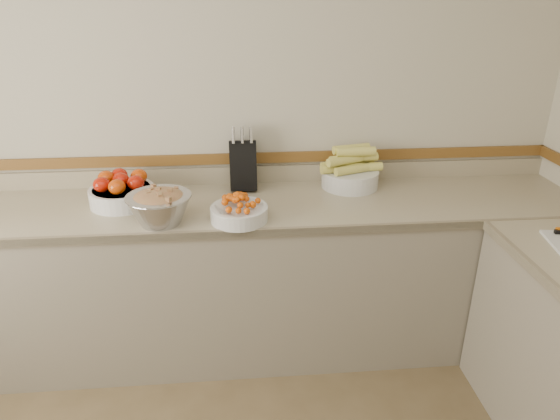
{
  "coord_description": "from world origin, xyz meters",
  "views": [
    {
      "loc": [
        0.16,
        -0.75,
        1.93
      ],
      "look_at": [
        0.35,
        1.35,
        1.0
      ],
      "focal_mm": 32.0,
      "sensor_mm": 36.0,
      "label": 1
    }
  ],
  "objects": [
    {
      "name": "back_wall",
      "position": [
        0.0,
        2.0,
        1.3
      ],
      "size": [
        4.0,
        0.0,
        4.0
      ],
      "primitive_type": "plane",
      "rotation": [
        1.57,
        0.0,
        0.0
      ],
      "color": "#B7AF97",
      "rests_on": "ground_plane"
    },
    {
      "name": "counter_back",
      "position": [
        0.0,
        1.68,
        0.45
      ],
      "size": [
        4.0,
        0.65,
        1.08
      ],
      "color": "gray",
      "rests_on": "ground_plane"
    },
    {
      "name": "knife_block",
      "position": [
        0.19,
        1.9,
        1.05
      ],
      "size": [
        0.15,
        0.18,
        0.36
      ],
      "color": "black",
      "rests_on": "counter_back"
    },
    {
      "name": "tomato_bowl",
      "position": [
        -0.45,
        1.73,
        0.97
      ],
      "size": [
        0.34,
        0.34,
        0.17
      ],
      "color": "silver",
      "rests_on": "counter_back"
    },
    {
      "name": "cherry_tomato_bowl",
      "position": [
        0.16,
        1.47,
        0.95
      ],
      "size": [
        0.28,
        0.28,
        0.16
      ],
      "color": "silver",
      "rests_on": "counter_back"
    },
    {
      "name": "corn_bowl",
      "position": [
        0.8,
        1.88,
        0.98
      ],
      "size": [
        0.36,
        0.32,
        0.24
      ],
      "color": "silver",
      "rests_on": "counter_back"
    },
    {
      "name": "rhubarb_bowl",
      "position": [
        -0.22,
        1.47,
        0.99
      ],
      "size": [
        0.31,
        0.31,
        0.18
      ],
      "color": "#B2B2BA",
      "rests_on": "counter_back"
    }
  ]
}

